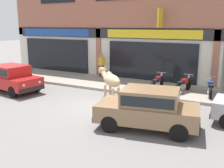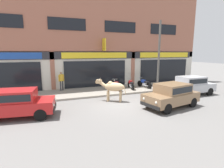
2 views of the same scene
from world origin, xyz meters
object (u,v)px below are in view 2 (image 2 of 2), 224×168
Objects in this scene: car_0 at (17,102)px; pedestrian at (61,79)px; car_2 at (191,85)px; motorcycle_0 at (117,86)px; motorcycle_1 at (131,84)px; utility_pole at (159,56)px; cow at (113,87)px; car_1 at (172,94)px; motorcycle_2 at (144,83)px.

car_0 is 2.35× the size of pedestrian.
car_2 is (12.14, 0.60, 0.00)m from car_0.
motorcycle_0 and motorcycle_1 have the same top height.
car_0 is 12.16m from car_2.
car_2 is at bearing -31.52° from motorcycle_0.
motorcycle_0 is 4.72m from pedestrian.
utility_pole reaches higher than motorcycle_0.
cow is 1.04× the size of motorcycle_1.
utility_pole is at bearing 18.85° from cow.
car_1 is 2.38× the size of pedestrian.
utility_pole reaches higher than car_1.
motorcycle_0 is at bearing -177.93° from motorcycle_2.
car_1 is at bearing -115.16° from utility_pole.
motorcycle_0 is (-5.05, 3.10, -0.29)m from car_2.
motorcycle_1 is at bearing 150.45° from utility_pole.
utility_pole is at bearing -16.61° from motorcycle_0.
car_2 is (6.48, -0.45, -0.19)m from cow.
utility_pole reaches higher than motorcycle_2.
pedestrian is at bearing 154.10° from car_2.
motorcycle_1 is at bearing 178.72° from motorcycle_2.
motorcycle_1 is at bearing 5.38° from motorcycle_0.
car_0 is 0.99× the size of car_1.
car_1 is at bearing -150.62° from car_2.
pedestrian is (2.66, 5.20, 0.31)m from car_0.
motorcycle_2 is at bearing 120.24° from utility_pole.
cow is 1.04× the size of motorcycle_2.
car_0 reaches higher than motorcycle_0.
car_2 reaches higher than motorcycle_1.
motorcycle_2 is (-2.32, 3.20, -0.29)m from car_2.
car_2 is 2.02× the size of motorcycle_1.
car_2 reaches higher than motorcycle_0.
utility_pole is at bearing -59.76° from motorcycle_2.
motorcycle_2 is (1.36, -0.03, 0.00)m from motorcycle_1.
pedestrian reaches higher than car_1.
pedestrian is at bearing 131.48° from car_1.
pedestrian is at bearing 166.63° from motorcycle_1.
car_2 is 2.02× the size of motorcycle_2.
cow reaches higher than car_0.
car_2 is at bearing 2.81° from car_0.
car_0 is 2.09× the size of motorcycle_2.
car_1 is 2.12× the size of motorcycle_1.
car_0 is 9.29m from motorcycle_1.
pedestrian is (-5.81, 1.38, 0.60)m from motorcycle_1.
motorcycle_2 is 7.33m from pedestrian.
cow is 3.98m from motorcycle_1.
motorcycle_1 is at bearing 44.71° from cow.
car_1 is 5.06m from utility_pole.
motorcycle_1 is 1.12× the size of pedestrian.
cow is 0.32× the size of utility_pole.
car_0 is 8.00m from motorcycle_0.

